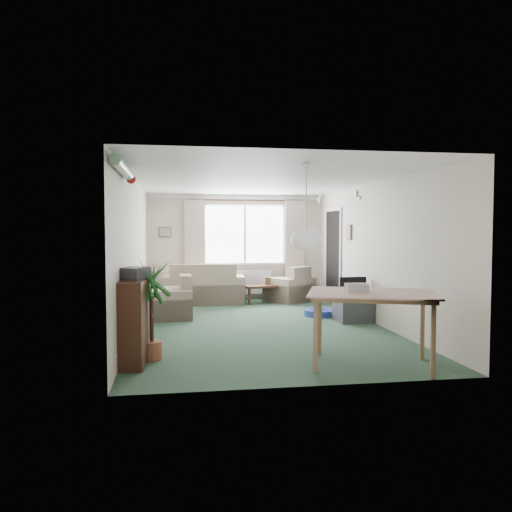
{
  "coord_description": "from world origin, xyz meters",
  "views": [
    {
      "loc": [
        -1.32,
        -8.12,
        1.6
      ],
      "look_at": [
        0.0,
        0.3,
        1.15
      ],
      "focal_mm": 35.0,
      "sensor_mm": 36.0,
      "label": 1
    }
  ],
  "objects": [
    {
      "name": "radiator",
      "position": [
        0.2,
        3.19,
        0.4
      ],
      "size": [
        1.2,
        0.1,
        0.55
      ],
      "primitive_type": "cube",
      "color": "white"
    },
    {
      "name": "hifi_box",
      "position": [
        -1.85,
        -2.0,
        1.08
      ],
      "size": [
        0.4,
        0.44,
        0.14
      ],
      "primitive_type": "cube",
      "rotation": [
        0.0,
        0.0,
        -0.44
      ],
      "color": "#2F2F34",
      "rests_on": "bookshelf"
    },
    {
      "name": "tinsel_garland",
      "position": [
        -1.92,
        -2.3,
        2.28
      ],
      "size": [
        1.6,
        1.6,
        0.12
      ],
      "primitive_type": "cylinder",
      "color": "#196626"
    },
    {
      "name": "ground",
      "position": [
        0.0,
        0.0,
        0.0
      ],
      "size": [
        6.5,
        6.5,
        0.0
      ],
      "primitive_type": "plane",
      "color": "#2A4734"
    },
    {
      "name": "pendant_lamp",
      "position": [
        0.2,
        -2.3,
        1.48
      ],
      "size": [
        0.36,
        0.36,
        0.36
      ],
      "primitive_type": "sphere",
      "color": "white"
    },
    {
      "name": "wall_picture_right",
      "position": [
        1.98,
        1.2,
        1.55
      ],
      "size": [
        0.03,
        0.24,
        0.3
      ],
      "primitive_type": "cube",
      "color": "brown"
    },
    {
      "name": "bookshelf",
      "position": [
        -1.84,
        -2.08,
        0.5
      ],
      "size": [
        0.33,
        0.84,
        1.01
      ],
      "primitive_type": "cube",
      "rotation": [
        0.0,
        0.0,
        -0.07
      ],
      "color": "black",
      "rests_on": "ground"
    },
    {
      "name": "coffee_table",
      "position": [
        0.53,
        2.59,
        0.2
      ],
      "size": [
        0.94,
        0.62,
        0.39
      ],
      "primitive_type": "cube",
      "rotation": [
        0.0,
        0.0,
        0.16
      ],
      "color": "black",
      "rests_on": "ground"
    },
    {
      "name": "curtain_rod",
      "position": [
        0.2,
        3.15,
        2.27
      ],
      "size": [
        2.6,
        0.03,
        0.03
      ],
      "primitive_type": "cube",
      "color": "black"
    },
    {
      "name": "pet_bed",
      "position": [
        1.28,
        0.8,
        0.06
      ],
      "size": [
        0.72,
        0.72,
        0.12
      ],
      "primitive_type": "cylinder",
      "rotation": [
        0.0,
        0.0,
        -0.3
      ],
      "color": "navy",
      "rests_on": "ground"
    },
    {
      "name": "curtain_left",
      "position": [
        -0.95,
        3.13,
        1.27
      ],
      "size": [
        0.45,
        0.08,
        2.0
      ],
      "primitive_type": "cube",
      "color": "beige"
    },
    {
      "name": "armchair_corner",
      "position": [
        1.14,
        2.73,
        0.39
      ],
      "size": [
        1.19,
        1.18,
        0.79
      ],
      "primitive_type": "cube",
      "rotation": [
        0.0,
        0.0,
        3.71
      ],
      "color": "beige",
      "rests_on": "ground"
    },
    {
      "name": "bauble_cluster_b",
      "position": [
        1.6,
        -0.3,
        2.22
      ],
      "size": [
        0.2,
        0.2,
        0.2
      ],
      "primitive_type": "sphere",
      "color": "silver"
    },
    {
      "name": "curtain_right",
      "position": [
        1.35,
        3.13,
        1.27
      ],
      "size": [
        0.45,
        0.08,
        2.0
      ],
      "primitive_type": "cube",
      "color": "beige"
    },
    {
      "name": "photo_frame",
      "position": [
        0.63,
        2.59,
        0.47
      ],
      "size": [
        0.12,
        0.06,
        0.16
      ],
      "primitive_type": "cube",
      "rotation": [
        0.0,
        0.0,
        -0.36
      ],
      "color": "#4E3F28",
      "rests_on": "coffee_table"
    },
    {
      "name": "armchair_left",
      "position": [
        -1.5,
        0.98,
        0.39
      ],
      "size": [
        0.86,
        0.9,
        0.78
      ],
      "primitive_type": "cube",
      "rotation": [
        0.0,
        0.0,
        -1.53
      ],
      "color": "#BDAC8E",
      "rests_on": "ground"
    },
    {
      "name": "wall_picture_back",
      "position": [
        -1.6,
        3.23,
        1.55
      ],
      "size": [
        0.28,
        0.03,
        0.22
      ],
      "primitive_type": "cube",
      "color": "brown"
    },
    {
      "name": "sofa",
      "position": [
        -0.78,
        2.75,
        0.44
      ],
      "size": [
        1.79,
        1.0,
        0.88
      ],
      "primitive_type": "cube",
      "rotation": [
        0.0,
        0.0,
        3.1
      ],
      "color": "#C8B597",
      "rests_on": "ground"
    },
    {
      "name": "doorway",
      "position": [
        1.99,
        2.2,
        1.0
      ],
      "size": [
        0.03,
        0.95,
        2.0
      ],
      "primitive_type": "cube",
      "color": "black"
    },
    {
      "name": "window",
      "position": [
        0.2,
        3.23,
        1.5
      ],
      "size": [
        1.8,
        0.03,
        1.3
      ],
      "primitive_type": "cube",
      "color": "white"
    },
    {
      "name": "gift_box",
      "position": [
        0.75,
        -2.54,
        0.91
      ],
      "size": [
        0.26,
        0.2,
        0.12
      ],
      "primitive_type": "cube",
      "rotation": [
        0.0,
        0.0,
        -0.09
      ],
      "color": "#AFB0BA",
      "rests_on": "dining_table"
    },
    {
      "name": "tv_cube",
      "position": [
        1.7,
        0.19,
        0.28
      ],
      "size": [
        0.57,
        0.62,
        0.57
      ],
      "primitive_type": "cube",
      "rotation": [
        0.0,
        0.0,
        -0.01
      ],
      "color": "#3E3E43",
      "rests_on": "ground"
    },
    {
      "name": "houseplant",
      "position": [
        -1.65,
        -1.92,
        0.61
      ],
      "size": [
        0.6,
        0.6,
        1.21
      ],
      "primitive_type": "cylinder",
      "rotation": [
        0.0,
        0.0,
        -0.16
      ],
      "color": "#1A4D26",
      "rests_on": "ground"
    },
    {
      "name": "dining_table",
      "position": [
        0.92,
        -2.6,
        0.42
      ],
      "size": [
        1.58,
        1.3,
        0.85
      ],
      "primitive_type": "cube",
      "rotation": [
        0.0,
        0.0,
        -0.34
      ],
      "color": "tan",
      "rests_on": "ground"
    },
    {
      "name": "bauble_cluster_a",
      "position": [
        1.3,
        0.9,
        2.22
      ],
      "size": [
        0.2,
        0.2,
        0.2
      ],
      "primitive_type": "sphere",
      "color": "silver"
    }
  ]
}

